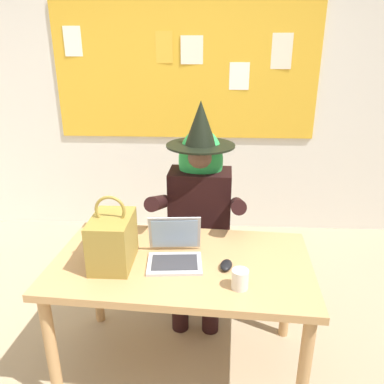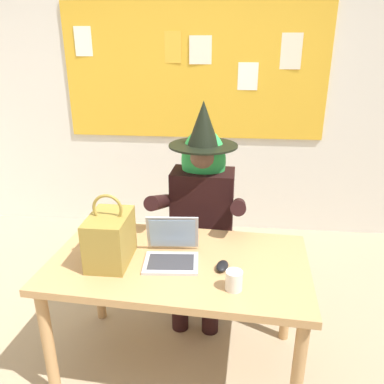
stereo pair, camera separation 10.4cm
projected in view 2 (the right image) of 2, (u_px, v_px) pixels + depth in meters
name	position (u px, v px, depth m)	size (l,w,h in m)	color
ground_plane	(160.00, 376.00, 2.19)	(24.00, 24.00, 0.00)	tan
wall_back_bulletin	(195.00, 83.00, 3.54)	(5.76, 2.10, 2.88)	silver
desk_main	(179.00, 274.00, 2.05)	(1.40, 0.85, 0.71)	tan
chair_at_desk	(204.00, 230.00, 2.77)	(0.46, 0.46, 0.92)	#4C1E19
person_costumed	(202.00, 199.00, 2.56)	(0.61, 0.70, 1.45)	black
laptop	(172.00, 251.00, 2.01)	(0.30, 0.30, 0.22)	#B7B7BC
computer_mouse	(222.00, 266.00, 1.93)	(0.06, 0.10, 0.03)	black
handbag	(110.00, 238.00, 1.96)	(0.20, 0.30, 0.38)	olive
coffee_mug	(234.00, 280.00, 1.76)	(0.08, 0.08, 0.10)	silver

